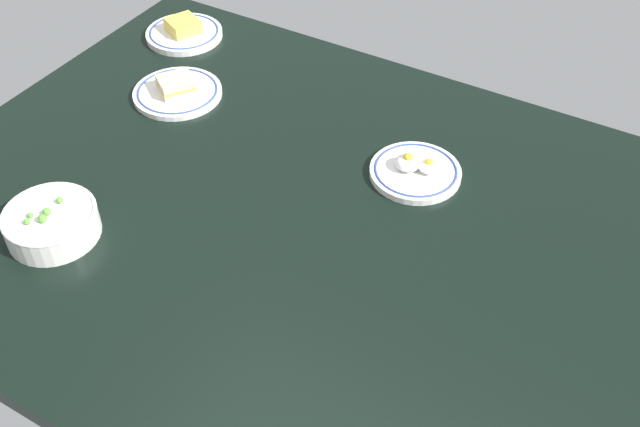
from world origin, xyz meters
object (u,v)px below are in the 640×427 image
Objects in this scene: plate_sandwich at (177,91)px; plate_eggs at (415,170)px; plate_cheese at (184,32)px; bowl_peas at (51,222)px.

plate_eggs is at bearing -178.18° from plate_sandwich.
plate_cheese reaches higher than plate_sandwich.
bowl_peas is 46.41cm from plate_sandwich.
plate_eggs is (-71.03, 18.90, -0.17)cm from plate_cheese.
bowl_peas is at bearing 44.09° from plate_eggs.
bowl_peas reaches higher than plate_eggs.
bowl_peas is 0.93× the size of plate_eggs.
plate_cheese is at bearing -14.90° from plate_eggs.
bowl_peas is at bearing 99.78° from plate_sandwich.
plate_eggs is (-56.92, -1.81, -0.02)cm from plate_sandwich.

